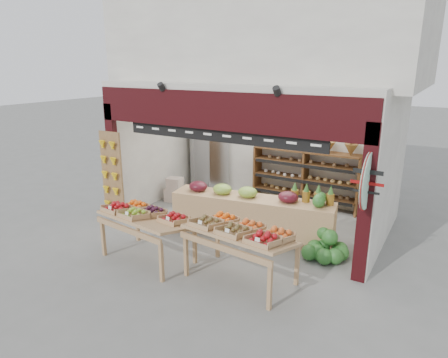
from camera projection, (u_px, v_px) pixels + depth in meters
ground at (243, 226)px, 8.89m from camera, size 60.00×60.00×0.00m
shop_structure at (278, 43)px, 9.12m from camera, size 6.36×5.12×5.40m
banana_board at (111, 173)px, 8.94m from camera, size 0.60×0.15×1.80m
gift_sign at (367, 181)px, 6.11m from camera, size 0.04×0.93×0.92m
back_shelving at (306, 164)px, 9.88m from camera, size 2.70×0.44×1.69m
refrigerator at (210, 156)px, 11.09m from camera, size 0.97×0.97×1.98m
cardboard_stack at (183, 193)px, 10.34m from camera, size 1.00×0.73×0.64m
mid_counter at (251, 215)px, 8.28m from camera, size 3.42×1.18×1.06m
display_table_left at (144, 216)px, 7.24m from camera, size 1.77×1.13×1.06m
display_table_right at (241, 232)px, 6.43m from camera, size 1.84×1.16×1.10m
watermelon_pile at (326, 248)px, 7.36m from camera, size 0.80×0.75×0.57m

